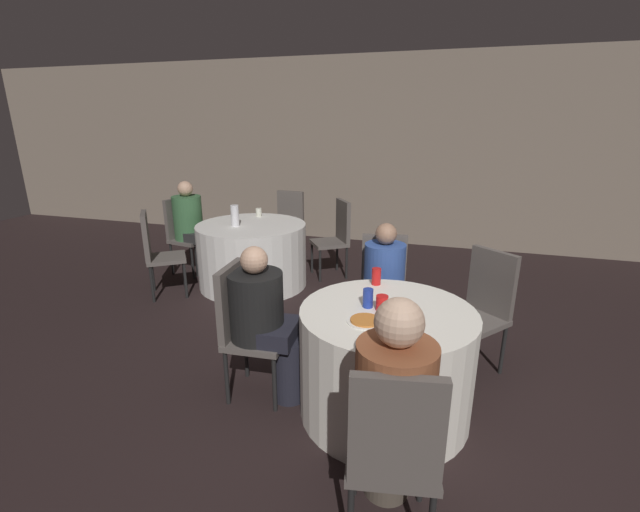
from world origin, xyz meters
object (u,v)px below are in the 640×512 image
chair_near_west (244,321)px  soda_can_red (376,276)px  chair_far_southwest (156,248)px  bottle_far (235,216)px  chair_near_northeast (483,302)px  person_blue_shirt (384,289)px  chair_far_north (288,220)px  person_black_shirt (266,322)px  person_green_jacket (193,228)px  chair_near_north (383,281)px  table_far (252,255)px  pizza_plate_near (365,321)px  chair_near_south (394,446)px  person_floral_shirt (393,412)px  table_near (385,362)px  chair_far_northeast (337,232)px  chair_far_west (183,229)px  soda_can_blue (368,298)px

chair_near_west → soda_can_red: size_ratio=7.76×
chair_far_southwest → bottle_far: size_ratio=3.95×
chair_near_northeast → person_blue_shirt: 0.76m
chair_near_northeast → chair_far_north: 3.24m
chair_far_southwest → person_blue_shirt: (2.54, -0.47, -0.00)m
chair_near_northeast → person_black_shirt: (-1.43, -0.81, 0.01)m
chair_far_southwest → person_green_jacket: bearing=145.8°
chair_near_north → person_green_jacket: (-2.54, 1.07, 0.04)m
person_green_jacket → soda_can_red: bearing=67.6°
chair_near_north → soda_can_red: (0.02, -0.53, 0.24)m
table_far → chair_near_northeast: 2.71m
chair_near_northeast → person_green_jacket: (-3.33, 1.27, 0.04)m
person_black_shirt → pizza_plate_near: (0.70, -0.14, 0.17)m
person_blue_shirt → person_green_jacket: size_ratio=0.93×
chair_near_south → soda_can_red: 1.44m
chair_near_northeast → person_floral_shirt: size_ratio=0.80×
chair_far_southwest → soda_can_red: (2.53, -0.83, 0.24)m
chair_near_west → chair_near_south: 1.45m
soda_can_red → chair_far_southwest: bearing=161.9°
soda_can_red → bottle_far: bottle_far is taller
bottle_far → table_near: bearing=-41.6°
person_floral_shirt → person_green_jacket: size_ratio=1.02×
chair_far_north → chair_far_northeast: bearing=153.8°
chair_near_west → person_black_shirt: bearing=90.0°
person_floral_shirt → pizza_plate_near: bearing=102.2°
person_black_shirt → chair_near_south: bearing=43.3°
chair_far_southwest → person_green_jacket: 0.77m
soda_can_red → pizza_plate_near: bearing=-86.0°
table_far → chair_near_south: chair_near_south is taller
person_floral_shirt → table_far: bearing=116.5°
chair_far_north → soda_can_red: (1.64, -2.50, 0.24)m
chair_far_west → person_blue_shirt: 3.01m
table_near → person_floral_shirt: size_ratio=0.94×
chair_near_west → chair_far_southwest: 2.16m
table_far → person_blue_shirt: size_ratio=1.15×
person_floral_shirt → soda_can_blue: size_ratio=9.73×
person_blue_shirt → chair_near_west: bearing=35.8°
person_green_jacket → person_black_shirt: bearing=52.0°
pizza_plate_near → bottle_far: size_ratio=0.93×
chair_near_west → person_floral_shirt: size_ratio=0.80×
chair_near_north → chair_far_north: same height
chair_near_west → soda_can_blue: 0.88m
chair_near_northeast → soda_can_red: chair_near_northeast is taller
table_near → person_blue_shirt: person_blue_shirt is taller
chair_near_west → chair_far_north: (-0.81, 2.99, 0.00)m
chair_near_northeast → person_blue_shirt: person_blue_shirt is taller
chair_far_north → chair_far_southwest: bearing=64.8°
chair_near_south → person_blue_shirt: (-0.31, 1.75, -0.00)m
person_black_shirt → bottle_far: (-1.16, 1.80, 0.29)m
chair_far_northeast → bottle_far: bearing=91.7°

